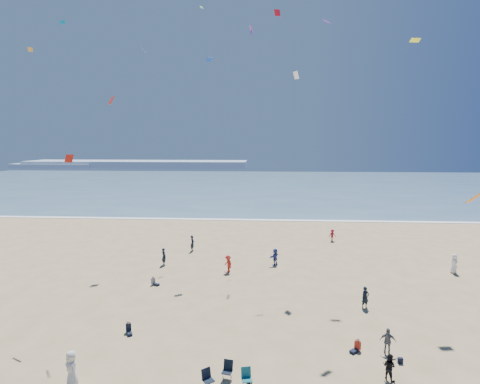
{
  "coord_description": "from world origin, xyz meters",
  "views": [
    {
      "loc": [
        3.46,
        -15.31,
        12.83
      ],
      "look_at": [
        2.0,
        8.0,
        9.67
      ],
      "focal_mm": 28.0,
      "sensor_mm": 36.0,
      "label": 1
    }
  ],
  "objects": [
    {
      "name": "surf_line",
      "position": [
        0.0,
        45.0,
        0.04
      ],
      "size": [
        220.0,
        1.2,
        0.08
      ],
      "primitive_type": "cube",
      "color": "white",
      "rests_on": "ground"
    },
    {
      "name": "headland_near",
      "position": [
        -100.0,
        165.0,
        1.0
      ],
      "size": [
        40.0,
        14.0,
        2.0
      ],
      "primitive_type": "cube",
      "color": "#7A8EA8",
      "rests_on": "ground"
    },
    {
      "name": "headland_far",
      "position": [
        -60.0,
        170.0,
        1.6
      ],
      "size": [
        110.0,
        20.0,
        3.2
      ],
      "primitive_type": "cube",
      "color": "#7A8EA8",
      "rests_on": "ground"
    },
    {
      "name": "seated_group",
      "position": [
        -0.34,
        6.5,
        0.42
      ],
      "size": [
        16.73,
        17.08,
        0.84
      ],
      "color": "silver",
      "rests_on": "ground"
    },
    {
      "name": "chair_cluster",
      "position": [
        1.65,
        2.91,
        0.5
      ],
      "size": [
        2.78,
        1.58,
        1.0
      ],
      "color": "black",
      "rests_on": "ground"
    },
    {
      "name": "navy_bag",
      "position": [
        11.52,
        5.49,
        0.17
      ],
      "size": [
        0.28,
        0.18,
        0.34
      ],
      "primitive_type": "cube",
      "color": "black",
      "rests_on": "ground"
    },
    {
      "name": "standing_flyers",
      "position": [
        3.59,
        14.01,
        0.87
      ],
      "size": [
        32.55,
        37.28,
        1.91
      ],
      "color": "white",
      "rests_on": "ground"
    },
    {
      "name": "ocean",
      "position": [
        0.0,
        95.0,
        0.03
      ],
      "size": [
        220.0,
        100.0,
        0.06
      ],
      "primitive_type": "cube",
      "color": "#476B84",
      "rests_on": "ground"
    },
    {
      "name": "kites_aloft",
      "position": [
        10.11,
        12.13,
        15.3
      ],
      "size": [
        43.54,
        38.68,
        24.37
      ],
      "color": "#5A20A2",
      "rests_on": "ground"
    }
  ]
}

